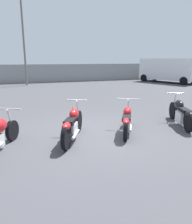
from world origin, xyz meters
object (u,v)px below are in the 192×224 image
motorcycle_slot_4 (181,113)px  parked_van (169,69)px  traffic_cone_near (73,111)px  light_pole_right (23,27)px  motorcycle_slot_2 (73,125)px  motorcycle_slot_3 (127,120)px

motorcycle_slot_4 → parked_van: 14.66m
traffic_cone_near → motorcycle_slot_4: bearing=-37.8°
light_pole_right → traffic_cone_near: bearing=-84.2°
light_pole_right → motorcycle_slot_2: 14.81m
motorcycle_slot_2 → motorcycle_slot_4: (3.75, 0.14, -0.00)m
motorcycle_slot_3 → parked_van: (10.66, 11.94, 0.84)m
motorcycle_slot_4 → parked_van: (8.59, 11.85, 0.81)m
light_pole_right → motorcycle_slot_4: bearing=-73.0°
motorcycle_slot_2 → motorcycle_slot_3: bearing=29.3°
parked_van → motorcycle_slot_4: bearing=-147.5°
parked_van → motorcycle_slot_2: bearing=-157.4°
motorcycle_slot_3 → motorcycle_slot_4: (2.07, 0.09, 0.03)m
motorcycle_slot_3 → motorcycle_slot_4: size_ratio=0.85×
traffic_cone_near → light_pole_right: bearing=95.8°
light_pole_right → parked_van: light_pole_right is taller
motorcycle_slot_2 → motorcycle_slot_3: size_ratio=1.08×
motorcycle_slot_2 → motorcycle_slot_3: 1.68m
light_pole_right → motorcycle_slot_4: size_ratio=3.95×
motorcycle_slot_3 → traffic_cone_near: size_ratio=4.28×
motorcycle_slot_2 → traffic_cone_near: motorcycle_slot_2 is taller
motorcycle_slot_4 → traffic_cone_near: (-3.11, 2.41, -0.23)m
motorcycle_slot_3 → light_pole_right: bearing=129.1°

